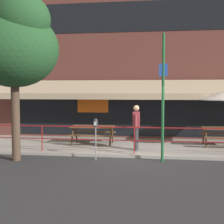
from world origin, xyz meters
The scene contains 9 objects.
ground_plane centered at (0.00, 0.00, 0.00)m, with size 120.00×120.00×0.00m, color #2D2D30.
patio_deck centered at (0.00, 2.00, 0.05)m, with size 15.00×4.00×0.10m, color #9E998E.
restaurant_building centered at (0.00, 4.23, 4.10)m, with size 15.00×1.60×8.26m.
patio_railing centered at (0.00, 0.30, 0.80)m, with size 13.84×0.04×0.97m.
picnic_table_left centered at (-1.88, 2.07, 0.71)m, with size 1.80×1.42×0.76m.
pedestrian_walking centered at (0.03, 0.97, 1.06)m, with size 0.24×0.62×1.71m.
parking_meter_near centered at (-1.26, -0.50, 1.15)m, with size 0.15×0.16×1.42m.
street_sign_pole centered at (0.98, -0.45, 2.16)m, with size 0.28×0.09×4.21m.
street_tree_curbside centered at (-3.83, -0.96, 3.88)m, with size 2.96×2.67×5.43m.
Camera 1 is at (0.73, -10.77, 2.38)m, focal length 50.00 mm.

